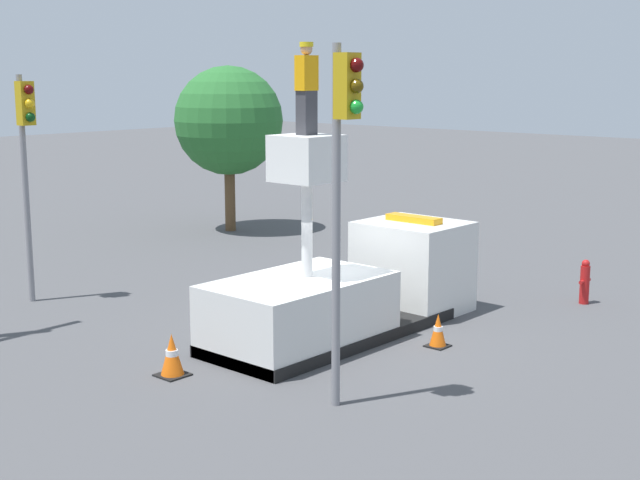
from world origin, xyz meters
name	(u,v)px	position (x,y,z in m)	size (l,w,h in m)	color
ground_plane	(332,337)	(0.00, 0.00, 0.00)	(120.00, 120.00, 0.00)	#4C4C4F
bucket_truck	(349,290)	(0.54, 0.00, 0.90)	(6.67, 2.28, 4.20)	black
worker	(307,89)	(-0.74, 0.00, 5.07)	(0.40, 0.26, 1.75)	#38383D
traffic_light_pole	(343,156)	(-2.86, -2.71, 4.10)	(0.34, 0.57, 5.82)	gray
traffic_light_across	(26,143)	(-2.54, 7.14, 3.78)	(0.34, 0.57, 5.34)	gray
fire_hydrant	(585,282)	(6.00, -2.70, 0.52)	(0.46, 0.22, 1.06)	red
traffic_cone_rear	(172,356)	(-3.73, 0.56, 0.37)	(0.52, 0.52, 0.78)	black
traffic_cone_curbside	(438,331)	(0.89, -2.03, 0.32)	(0.42, 0.42, 0.68)	black
tree_left_bg	(229,121)	(7.25, 10.91, 3.77)	(3.69, 3.69, 5.63)	brown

